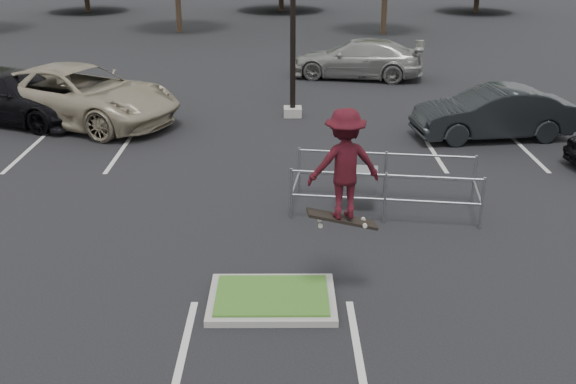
{
  "coord_description": "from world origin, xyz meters",
  "views": [
    {
      "loc": [
        0.23,
        -10.15,
        6.19
      ],
      "look_at": [
        0.29,
        1.5,
        1.47
      ],
      "focal_mm": 42.0,
      "sensor_mm": 36.0,
      "label": 1
    }
  ],
  "objects_px": {
    "cart_corral": "(365,179)",
    "skateboarder": "(344,165)",
    "car_l_black": "(12,96)",
    "car_r_charc": "(492,113)",
    "car_far_silver": "(359,59)",
    "car_l_tan": "(77,95)"
  },
  "relations": [
    {
      "from": "cart_corral",
      "to": "skateboarder",
      "type": "bearing_deg",
      "value": -94.26
    },
    {
      "from": "car_l_black",
      "to": "car_r_charc",
      "type": "relative_size",
      "value": 1.22
    },
    {
      "from": "cart_corral",
      "to": "car_far_silver",
      "type": "bearing_deg",
      "value": 92.75
    },
    {
      "from": "car_r_charc",
      "to": "skateboarder",
      "type": "bearing_deg",
      "value": -36.7
    },
    {
      "from": "car_l_tan",
      "to": "car_r_charc",
      "type": "relative_size",
      "value": 1.42
    },
    {
      "from": "cart_corral",
      "to": "car_l_black",
      "type": "height_order",
      "value": "car_l_black"
    },
    {
      "from": "car_l_black",
      "to": "car_r_charc",
      "type": "xyz_separation_m",
      "value": [
        15.22,
        -1.99,
        -0.06
      ]
    },
    {
      "from": "skateboarder",
      "to": "car_l_black",
      "type": "bearing_deg",
      "value": -59.64
    },
    {
      "from": "car_l_black",
      "to": "car_far_silver",
      "type": "xyz_separation_m",
      "value": [
        12.05,
        6.5,
        -0.04
      ]
    },
    {
      "from": "skateboarder",
      "to": "cart_corral",
      "type": "bearing_deg",
      "value": -113.38
    },
    {
      "from": "car_l_tan",
      "to": "car_far_silver",
      "type": "relative_size",
      "value": 1.23
    },
    {
      "from": "car_l_black",
      "to": "car_far_silver",
      "type": "relative_size",
      "value": 1.05
    },
    {
      "from": "skateboarder",
      "to": "car_far_silver",
      "type": "xyz_separation_m",
      "value": [
        2.13,
        17.75,
        -1.66
      ]
    },
    {
      "from": "cart_corral",
      "to": "car_l_black",
      "type": "distance_m",
      "value": 13.07
    },
    {
      "from": "cart_corral",
      "to": "car_l_black",
      "type": "bearing_deg",
      "value": 153.42
    },
    {
      "from": "skateboarder",
      "to": "car_r_charc",
      "type": "bearing_deg",
      "value": -130.82
    },
    {
      "from": "cart_corral",
      "to": "car_r_charc",
      "type": "bearing_deg",
      "value": 58.74
    },
    {
      "from": "car_l_tan",
      "to": "car_far_silver",
      "type": "xyz_separation_m",
      "value": [
        9.83,
        6.73,
        -0.14
      ]
    },
    {
      "from": "car_r_charc",
      "to": "cart_corral",
      "type": "bearing_deg",
      "value": -46.27
    },
    {
      "from": "car_far_silver",
      "to": "cart_corral",
      "type": "bearing_deg",
      "value": 6.84
    },
    {
      "from": "skateboarder",
      "to": "car_l_tan",
      "type": "xyz_separation_m",
      "value": [
        -7.7,
        11.02,
        -1.52
      ]
    },
    {
      "from": "cart_corral",
      "to": "car_far_silver",
      "type": "relative_size",
      "value": 0.79
    }
  ]
}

